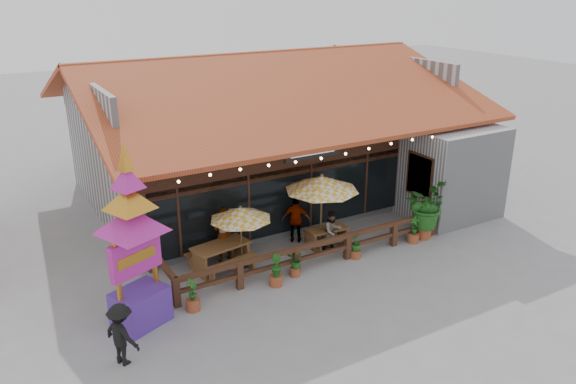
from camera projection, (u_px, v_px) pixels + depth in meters
ground at (350, 249)px, 19.63m from camera, size 100.00×100.00×0.00m
restaurant_building at (268, 143)px, 24.34m from camera, size 15.50×14.73×6.09m
patio_railing at (299, 251)px, 18.15m from camera, size 10.00×2.60×0.92m
umbrella_left at (241, 214)px, 17.80m from camera, size 2.12×2.12×2.15m
umbrella_right at (322, 184)px, 18.98m from camera, size 2.59×2.59×2.73m
picnic_table_left at (221, 253)px, 18.07m from camera, size 2.08×1.87×0.89m
picnic_table_right at (327, 234)px, 19.73m from camera, size 1.49×1.31×0.68m
thai_sign_tower at (132, 225)px, 14.36m from camera, size 2.69×2.69×5.56m
tropical_plant at (425, 206)px, 20.11m from camera, size 2.08×2.05×2.17m
diner_a at (223, 234)px, 18.53m from camera, size 0.78×0.60×1.92m
diner_b at (332, 231)px, 19.36m from camera, size 0.71×0.55×1.44m
diner_c at (296, 220)px, 19.93m from camera, size 1.07×0.91×1.71m
pedestrian at (121, 334)px, 13.51m from camera, size 1.03×1.21×1.63m
planter_a at (192, 297)px, 15.86m from camera, size 0.43×0.41×1.00m
planter_b at (276, 272)px, 17.15m from camera, size 0.42×0.42×1.03m
planter_c at (295, 262)px, 17.71m from camera, size 0.64×0.61×0.84m
planter_d at (356, 247)px, 18.88m from camera, size 0.41×0.41×0.85m
planter_e at (414, 232)px, 20.01m from camera, size 0.42×0.42×1.00m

